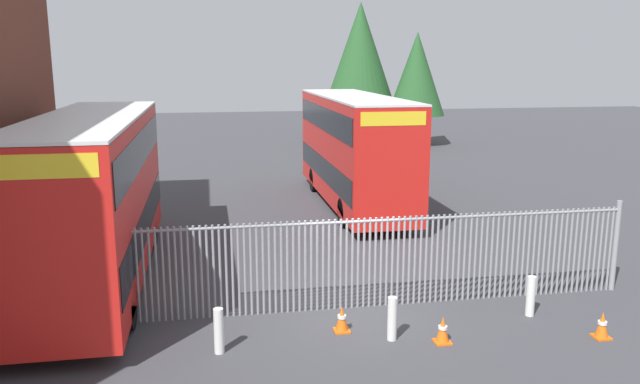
# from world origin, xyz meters

# --- Properties ---
(ground_plane) EXTENTS (100.00, 100.00, 0.00)m
(ground_plane) POSITION_xyz_m (0.00, 8.00, 0.00)
(ground_plane) COLOR #3D3D42
(palisade_fence) EXTENTS (15.29, 0.14, 2.35)m
(palisade_fence) POSITION_xyz_m (-0.64, 0.00, 1.18)
(palisade_fence) COLOR gray
(palisade_fence) RESTS_ON ground
(double_decker_bus_near_gate) EXTENTS (2.54, 10.81, 4.42)m
(double_decker_bus_near_gate) POSITION_xyz_m (-6.17, 3.04, 2.42)
(double_decker_bus_near_gate) COLOR red
(double_decker_bus_near_gate) RESTS_ON ground
(double_decker_bus_behind_fence_left) EXTENTS (2.54, 10.81, 4.42)m
(double_decker_bus_behind_fence_left) POSITION_xyz_m (2.56, 10.60, 2.42)
(double_decker_bus_behind_fence_left) COLOR red
(double_decker_bus_behind_fence_left) RESTS_ON ground
(bollard_near_left) EXTENTS (0.20, 0.20, 0.95)m
(bollard_near_left) POSITION_xyz_m (-3.12, -1.84, 0.47)
(bollard_near_left) COLOR silver
(bollard_near_left) RESTS_ON ground
(bollard_center_front) EXTENTS (0.20, 0.20, 0.95)m
(bollard_center_front) POSITION_xyz_m (0.49, -1.87, 0.47)
(bollard_center_front) COLOR silver
(bollard_center_front) RESTS_ON ground
(bollard_near_right) EXTENTS (0.20, 0.20, 0.95)m
(bollard_near_right) POSITION_xyz_m (4.01, -1.19, 0.47)
(bollard_near_right) COLOR silver
(bollard_near_right) RESTS_ON ground
(traffic_cone_by_gate) EXTENTS (0.34, 0.34, 0.59)m
(traffic_cone_by_gate) POSITION_xyz_m (1.49, -2.20, 0.29)
(traffic_cone_by_gate) COLOR orange
(traffic_cone_by_gate) RESTS_ON ground
(traffic_cone_mid_forecourt) EXTENTS (0.34, 0.34, 0.59)m
(traffic_cone_mid_forecourt) POSITION_xyz_m (4.92, -2.57, 0.29)
(traffic_cone_mid_forecourt) COLOR orange
(traffic_cone_mid_forecourt) RESTS_ON ground
(traffic_cone_near_kerb) EXTENTS (0.34, 0.34, 0.59)m
(traffic_cone_near_kerb) POSITION_xyz_m (-0.46, -1.27, 0.29)
(traffic_cone_near_kerb) COLOR orange
(traffic_cone_near_kerb) RESTS_ON ground
(tree_tall_back) EXTENTS (5.32, 5.32, 9.71)m
(tree_tall_back) POSITION_xyz_m (7.52, 29.95, 5.91)
(tree_tall_back) COLOR #4C3823
(tree_tall_back) RESTS_ON ground
(tree_short_side) EXTENTS (3.89, 3.89, 7.63)m
(tree_short_side) POSITION_xyz_m (10.86, 27.55, 4.84)
(tree_short_side) COLOR #4C3823
(tree_short_side) RESTS_ON ground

